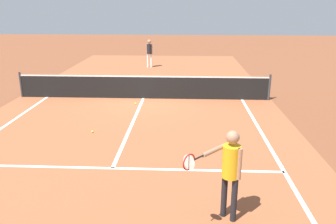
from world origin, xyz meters
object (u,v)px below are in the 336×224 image
(player_far, at_px, (149,50))
(tennis_ball_near_net, at_px, (136,104))
(player_near, at_px, (230,166))
(net, at_px, (143,87))
(tennis_ball_mid_court, at_px, (92,132))

(player_far, bearing_deg, tennis_ball_near_net, -88.18)
(player_near, distance_m, tennis_ball_near_net, 7.97)
(net, relative_size, player_far, 6.18)
(player_near, relative_size, player_far, 1.03)
(player_far, relative_size, tennis_ball_near_net, 25.60)
(tennis_ball_mid_court, bearing_deg, player_far, 86.75)
(net, relative_size, player_near, 6.03)
(net, height_order, tennis_ball_near_net, net)
(tennis_ball_near_net, bearing_deg, player_far, 91.82)
(player_far, xyz_separation_m, tennis_ball_near_net, (0.26, -8.24, -1.01))
(tennis_ball_mid_court, bearing_deg, net, 74.68)
(player_near, distance_m, tennis_ball_mid_court, 5.70)
(tennis_ball_near_net, bearing_deg, player_near, -69.74)
(net, xyz_separation_m, tennis_ball_mid_court, (-1.11, -4.05, -0.46))
(net, distance_m, tennis_ball_near_net, 1.03)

